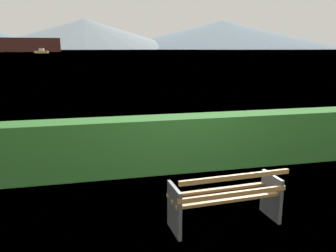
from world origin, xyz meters
TOP-DOWN VIEW (x-y plane):
  - ground_plane at (0.00, 0.00)m, footprint 1400.00×1400.00m
  - water_surface at (0.00, 306.19)m, footprint 620.00×620.00m
  - park_bench at (0.00, -0.06)m, footprint 1.64×0.67m
  - hedge_row at (0.00, 2.43)m, footprint 8.22×0.65m
  - tender_far at (-20.36, 162.24)m, footprint 6.08×3.23m
  - distant_hills at (37.65, 566.82)m, footprint 789.58×396.85m

SIDE VIEW (x-z plane):
  - ground_plane at x=0.00m, z-range 0.00..0.00m
  - water_surface at x=0.00m, z-range 0.00..0.00m
  - park_bench at x=0.00m, z-range -0.01..0.86m
  - hedge_row at x=0.00m, z-range 0.00..1.13m
  - tender_far at x=-20.36m, z-range -0.34..1.87m
  - distant_hills at x=37.65m, z-range -2.64..51.70m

